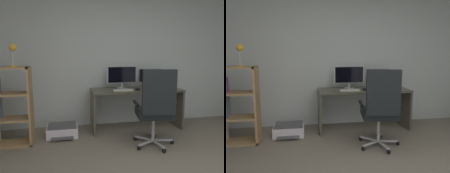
# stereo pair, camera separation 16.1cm
# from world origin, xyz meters

# --- Properties ---
(wall_back) EXTENTS (5.39, 0.10, 2.53)m
(wall_back) POSITION_xyz_m (0.00, 2.60, 1.26)
(wall_back) COLOR silver
(wall_back) RESTS_ON ground
(desk) EXTENTS (1.62, 0.60, 0.74)m
(desk) POSITION_xyz_m (0.29, 2.19, 0.55)
(desk) COLOR #4C4838
(desk) RESTS_ON ground
(monitor_main) EXTENTS (0.56, 0.18, 0.41)m
(monitor_main) POSITION_xyz_m (0.05, 2.31, 0.97)
(monitor_main) COLOR #B2B5B7
(monitor_main) RESTS_ON desk
(monitor_secondary) EXTENTS (0.42, 0.18, 0.35)m
(monitor_secondary) POSITION_xyz_m (0.60, 2.31, 0.94)
(monitor_secondary) COLOR #B2B5B7
(monitor_secondary) RESTS_ON desk
(keyboard) EXTENTS (0.34, 0.14, 0.02)m
(keyboard) POSITION_xyz_m (0.01, 2.06, 0.75)
(keyboard) COLOR silver
(keyboard) RESTS_ON desk
(computer_mouse) EXTENTS (0.07, 0.11, 0.03)m
(computer_mouse) POSITION_xyz_m (0.28, 2.08, 0.75)
(computer_mouse) COLOR black
(computer_mouse) RESTS_ON desk
(office_chair) EXTENTS (0.63, 0.63, 1.16)m
(office_chair) POSITION_xyz_m (0.30, 1.31, 0.62)
(office_chair) COLOR #B7BABC
(office_chair) RESTS_ON ground
(bookshelf) EXTENTS (0.72, 0.33, 1.18)m
(bookshelf) POSITION_xyz_m (-1.92, 1.85, 0.59)
(bookshelf) COLOR #A57E50
(bookshelf) RESTS_ON ground
(desk_lamp) EXTENTS (0.12, 0.11, 0.33)m
(desk_lamp) POSITION_xyz_m (-1.69, 1.85, 1.42)
(desk_lamp) COLOR gold
(desk_lamp) RESTS_ON bookshelf
(printer) EXTENTS (0.50, 0.47, 0.19)m
(printer) POSITION_xyz_m (-1.04, 2.05, 0.09)
(printer) COLOR silver
(printer) RESTS_ON ground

